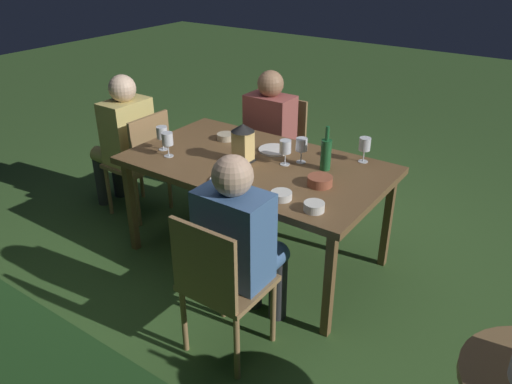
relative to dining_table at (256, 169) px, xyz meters
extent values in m
plane|color=#385B28|center=(0.00, 0.00, -0.69)|extent=(16.00, 16.00, 0.00)
cube|color=brown|center=(0.00, 0.00, 0.03)|extent=(1.73, 1.00, 0.04)
cube|color=brown|center=(-0.79, -0.43, -0.34)|extent=(0.05, 0.05, 0.70)
cube|color=brown|center=(0.79, -0.43, -0.34)|extent=(0.05, 0.05, 0.70)
cube|color=brown|center=(-0.79, 0.43, -0.34)|extent=(0.05, 0.05, 0.70)
cube|color=brown|center=(0.79, 0.43, -0.34)|extent=(0.05, 0.05, 0.70)
cube|color=#937047|center=(1.18, 0.00, -0.26)|extent=(0.40, 0.42, 0.03)
cube|color=#937047|center=(1.00, 0.00, -0.03)|extent=(0.03, 0.40, 0.42)
cylinder|color=#937047|center=(1.35, 0.18, -0.48)|extent=(0.03, 0.03, 0.42)
cylinder|color=#937047|center=(1.35, -0.18, -0.48)|extent=(0.03, 0.03, 0.42)
cylinder|color=#937047|center=(1.01, 0.18, -0.48)|extent=(0.03, 0.03, 0.42)
cylinder|color=#937047|center=(1.01, -0.18, -0.48)|extent=(0.03, 0.03, 0.42)
cube|color=tan|center=(1.24, 0.00, 0.01)|extent=(0.24, 0.38, 0.50)
sphere|color=beige|center=(1.24, 0.00, 0.35)|extent=(0.21, 0.21, 0.21)
cylinder|color=tan|center=(1.38, 0.09, -0.23)|extent=(0.36, 0.13, 0.13)
cylinder|color=tan|center=(1.38, -0.09, -0.23)|extent=(0.36, 0.13, 0.13)
cylinder|color=#333338|center=(1.54, 0.09, -0.47)|extent=(0.11, 0.11, 0.45)
cylinder|color=#333338|center=(1.54, -0.09, -0.47)|extent=(0.11, 0.11, 0.45)
cube|color=#937047|center=(-0.39, 0.82, -0.26)|extent=(0.42, 0.40, 0.03)
cube|color=#937047|center=(-0.39, 1.01, -0.03)|extent=(0.40, 0.03, 0.42)
cylinder|color=#937047|center=(-0.21, 0.65, -0.48)|extent=(0.03, 0.03, 0.42)
cylinder|color=#937047|center=(-0.57, 0.65, -0.48)|extent=(0.03, 0.03, 0.42)
cylinder|color=#937047|center=(-0.21, 0.99, -0.48)|extent=(0.03, 0.03, 0.42)
cylinder|color=#937047|center=(-0.57, 0.99, -0.48)|extent=(0.03, 0.03, 0.42)
cube|color=#426699|center=(-0.39, 0.76, 0.01)|extent=(0.38, 0.24, 0.50)
sphere|color=#D1A889|center=(-0.39, 0.76, 0.35)|extent=(0.21, 0.21, 0.21)
cylinder|color=#426699|center=(-0.30, 0.62, -0.23)|extent=(0.13, 0.36, 0.13)
cylinder|color=#426699|center=(-0.48, 0.62, -0.23)|extent=(0.13, 0.36, 0.13)
cylinder|color=#333338|center=(-0.30, 0.46, -0.47)|extent=(0.11, 0.11, 0.45)
cylinder|color=#333338|center=(-0.48, 0.46, -0.47)|extent=(0.11, 0.11, 0.45)
cube|color=#937047|center=(0.39, -0.82, -0.26)|extent=(0.42, 0.40, 0.03)
cube|color=#937047|center=(0.39, -1.01, -0.03)|extent=(0.40, 0.02, 0.42)
cylinder|color=#937047|center=(0.21, -0.65, -0.48)|extent=(0.03, 0.03, 0.42)
cylinder|color=#937047|center=(0.57, -0.65, -0.48)|extent=(0.03, 0.03, 0.42)
cylinder|color=#937047|center=(0.21, -0.99, -0.48)|extent=(0.03, 0.03, 0.42)
cylinder|color=#937047|center=(0.57, -0.99, -0.48)|extent=(0.03, 0.03, 0.42)
cube|color=#9E4C47|center=(0.39, -0.76, 0.01)|extent=(0.38, 0.24, 0.50)
sphere|color=#997051|center=(0.39, -0.76, 0.35)|extent=(0.21, 0.21, 0.21)
cylinder|color=#9E4C47|center=(0.30, -0.62, -0.23)|extent=(0.13, 0.36, 0.13)
cylinder|color=#9E4C47|center=(0.48, -0.62, -0.23)|extent=(0.13, 0.36, 0.13)
cylinder|color=#333338|center=(0.30, -0.46, -0.47)|extent=(0.11, 0.11, 0.45)
cylinder|color=#333338|center=(0.48, -0.46, -0.47)|extent=(0.11, 0.11, 0.45)
cube|color=black|center=(0.07, 0.05, 0.06)|extent=(0.12, 0.12, 0.01)
cube|color=#F9D17A|center=(0.07, 0.05, 0.17)|extent=(0.11, 0.11, 0.20)
cone|color=black|center=(0.07, 0.05, 0.29)|extent=(0.15, 0.15, 0.05)
cylinder|color=#1E5B2D|center=(-0.43, -0.16, 0.15)|extent=(0.07, 0.07, 0.20)
cylinder|color=#1E5B2D|center=(-0.43, -0.16, 0.30)|extent=(0.03, 0.03, 0.09)
cylinder|color=silver|center=(0.66, 0.19, 0.06)|extent=(0.06, 0.06, 0.00)
cylinder|color=silver|center=(0.66, 0.19, 0.10)|extent=(0.01, 0.01, 0.08)
cylinder|color=silver|center=(0.66, 0.19, 0.18)|extent=(0.08, 0.08, 0.08)
cylinder|color=maroon|center=(0.66, 0.19, 0.16)|extent=(0.07, 0.07, 0.03)
cylinder|color=silver|center=(-0.58, -0.41, 0.06)|extent=(0.06, 0.06, 0.00)
cylinder|color=silver|center=(-0.58, -0.41, 0.10)|extent=(0.01, 0.01, 0.08)
cylinder|color=silver|center=(-0.58, -0.41, 0.18)|extent=(0.08, 0.08, 0.08)
cylinder|color=maroon|center=(-0.58, -0.41, 0.16)|extent=(0.07, 0.07, 0.03)
cylinder|color=silver|center=(-0.25, -0.17, 0.06)|extent=(0.06, 0.06, 0.00)
cylinder|color=silver|center=(-0.25, -0.17, 0.10)|extent=(0.01, 0.01, 0.08)
cylinder|color=silver|center=(-0.25, -0.17, 0.18)|extent=(0.08, 0.08, 0.08)
cylinder|color=maroon|center=(-0.25, -0.17, 0.16)|extent=(0.07, 0.07, 0.03)
cylinder|color=silver|center=(0.55, 0.26, 0.06)|extent=(0.06, 0.06, 0.00)
cylinder|color=silver|center=(0.55, 0.26, 0.10)|extent=(0.01, 0.01, 0.08)
cylinder|color=silver|center=(0.55, 0.26, 0.18)|extent=(0.08, 0.08, 0.08)
cylinder|color=maroon|center=(0.55, 0.26, 0.16)|extent=(0.07, 0.07, 0.03)
cylinder|color=silver|center=(-0.18, -0.08, 0.06)|extent=(0.06, 0.06, 0.00)
cylinder|color=silver|center=(-0.18, -0.08, 0.10)|extent=(0.01, 0.01, 0.08)
cylinder|color=silver|center=(-0.18, -0.08, 0.18)|extent=(0.08, 0.08, 0.08)
cylinder|color=maroon|center=(-0.18, -0.08, 0.16)|extent=(0.07, 0.07, 0.03)
cylinder|color=white|center=(-0.02, 0.34, 0.06)|extent=(0.22, 0.22, 0.01)
cylinder|color=white|center=(0.01, -0.23, 0.06)|extent=(0.22, 0.22, 0.01)
cylinder|color=#9E5138|center=(-0.51, 0.06, 0.08)|extent=(0.15, 0.15, 0.06)
cylinder|color=#424C1E|center=(-0.51, 0.06, 0.09)|extent=(0.13, 0.13, 0.02)
cylinder|color=silver|center=(-0.41, 0.34, 0.08)|extent=(0.12, 0.12, 0.04)
cylinder|color=tan|center=(-0.41, 0.34, 0.08)|extent=(0.10, 0.10, 0.01)
cylinder|color=#BCAD8E|center=(0.42, -0.21, 0.08)|extent=(0.13, 0.13, 0.05)
cylinder|color=#477533|center=(0.42, -0.21, 0.09)|extent=(0.11, 0.11, 0.01)
cylinder|color=silver|center=(-0.64, 0.36, 0.08)|extent=(0.12, 0.12, 0.05)
cylinder|color=beige|center=(-0.64, 0.36, 0.09)|extent=(0.10, 0.10, 0.01)
camera|label=1|loc=(-1.74, 2.50, 1.40)|focal=35.19mm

